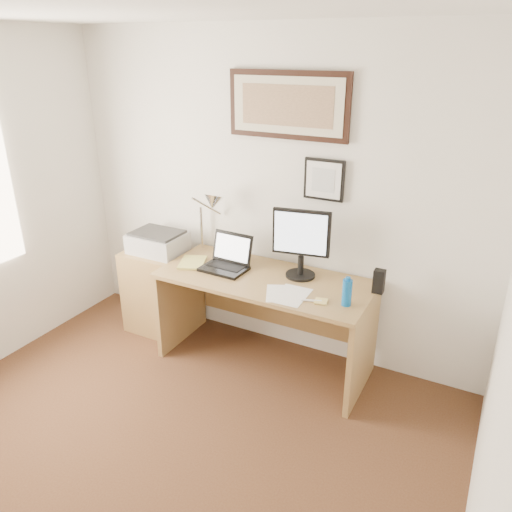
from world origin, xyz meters
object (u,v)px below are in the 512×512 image
Objects in this scene: desk at (269,301)px; lcd_monitor at (301,240)px; printer at (158,242)px; side_cabinet at (157,291)px; laptop at (227,261)px; book at (181,262)px; water_bottle at (347,293)px.

desk is 3.08× the size of lcd_monitor.
printer is at bearing -177.24° from lcd_monitor.
laptop is (0.73, -0.03, 0.44)m from side_cabinet.
printer is (-0.33, 0.15, 0.06)m from book.
book reaches higher than desk.
water_bottle is 0.77m from desk.
side_cabinet is at bearing 177.77° from laptop.
desk is at bearing 10.79° from laptop.
desk is at bearing 162.52° from water_bottle.
lcd_monitor is (0.56, 0.12, 0.23)m from laptop.
laptop is 0.67× the size of lcd_monitor.
printer reaches higher than book.
book is (-1.38, 0.05, -0.08)m from water_bottle.
side_cabinet is 2.09× the size of laptop.
lcd_monitor reaches higher than side_cabinet.
book is at bearing 177.77° from water_bottle.
laptop is at bearing -2.23° from side_cabinet.
water_bottle is at bearing -30.59° from lcd_monitor.
water_bottle is 0.52× the size of laptop.
side_cabinet is 0.46× the size of desk.
book is (0.36, -0.12, 0.39)m from side_cabinet.
water_bottle reaches higher than book.
printer is (0.03, 0.03, 0.45)m from side_cabinet.
laptop reaches higher than printer.
water_bottle is at bearing -6.73° from printer.
water_bottle is 0.70× the size of book.
water_bottle is 1.72m from printer.
laptop is at bearing -169.21° from desk.
book is at bearing -165.95° from laptop.
water_bottle is at bearing -8.33° from laptop.
book is at bearing -167.35° from lcd_monitor.
book is 0.39m from laptop.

